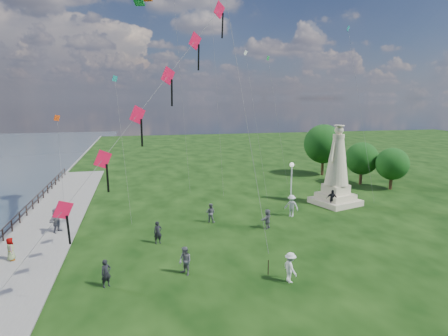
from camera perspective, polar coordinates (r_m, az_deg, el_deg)
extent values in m
cube|color=slate|center=(27.29, -28.39, -12.46)|extent=(5.00, 60.00, 0.10)
cylinder|color=black|center=(31.39, -30.64, -8.85)|extent=(0.11, 0.11, 1.00)
cylinder|color=black|center=(33.21, -29.61, -7.74)|extent=(0.11, 0.11, 1.00)
cylinder|color=black|center=(35.04, -28.69, -6.75)|extent=(0.11, 0.11, 1.00)
cylinder|color=black|center=(36.89, -27.87, -5.85)|extent=(0.11, 0.11, 1.00)
cylinder|color=black|center=(38.75, -27.12, -5.04)|extent=(0.11, 0.11, 1.00)
cylinder|color=black|center=(40.63, -26.45, -4.30)|extent=(0.11, 0.11, 1.00)
cylinder|color=black|center=(42.52, -25.84, -3.63)|extent=(0.11, 0.11, 1.00)
cylinder|color=black|center=(44.41, -25.28, -3.01)|extent=(0.11, 0.11, 1.00)
cylinder|color=black|center=(46.32, -24.77, -2.45)|extent=(0.11, 0.11, 1.00)
cylinder|color=black|center=(48.24, -24.30, -1.93)|extent=(0.11, 0.11, 1.00)
cylinder|color=black|center=(50.16, -23.86, -1.44)|extent=(0.11, 0.11, 1.00)
cylinder|color=black|center=(52.08, -23.46, -1.00)|extent=(0.11, 0.11, 1.00)
cylinder|color=black|center=(54.02, -23.09, -0.58)|extent=(0.11, 0.11, 1.00)
cube|color=#BAAB8C|center=(38.14, 16.57, -4.89)|extent=(4.71, 4.71, 0.54)
cube|color=#BAAB8C|center=(38.01, 16.61, -4.11)|extent=(3.59, 3.59, 0.54)
cube|color=#BAAB8C|center=(37.84, 16.67, -3.06)|extent=(2.47, 2.47, 0.90)
cylinder|color=#BAAB8C|center=(37.01, 17.08, 4.67)|extent=(1.35, 1.35, 0.36)
sphere|color=#BAAB8C|center=(36.96, 17.13, 5.52)|extent=(0.83, 0.83, 0.83)
cylinder|color=#BAAB8C|center=(36.93, 17.17, 6.19)|extent=(0.99, 0.99, 0.09)
cylinder|color=silver|center=(35.27, 10.19, -2.93)|extent=(0.12, 0.12, 4.03)
sphere|color=white|center=(34.84, 10.31, 0.49)|extent=(0.40, 0.40, 0.40)
cylinder|color=#382314|center=(47.71, 20.10, -1.19)|extent=(0.36, 0.36, 1.93)
sphere|color=#10390F|center=(47.34, 20.27, 1.39)|extent=(3.86, 3.86, 3.86)
cylinder|color=#382314|center=(46.32, 24.08, -1.88)|extent=(0.36, 0.36, 1.80)
sphere|color=#10390F|center=(45.96, 24.26, 0.59)|extent=(3.61, 3.61, 3.61)
cylinder|color=#382314|center=(51.89, 14.78, 0.38)|extent=(0.36, 0.36, 2.59)
sphere|color=#10390F|center=(51.47, 14.93, 3.57)|extent=(5.18, 5.18, 5.18)
imported|color=black|center=(22.06, -17.53, -15.06)|extent=(0.68, 0.61, 1.56)
imported|color=#595960|center=(22.46, -5.95, -13.92)|extent=(0.86, 0.97, 1.70)
imported|color=silver|center=(21.88, 10.07, -14.69)|extent=(0.73, 1.19, 1.73)
imported|color=#595960|center=(31.39, -24.13, -7.42)|extent=(1.55, 1.90, 1.90)
imported|color=black|center=(27.22, -10.05, -9.67)|extent=(0.66, 0.51, 1.61)
imported|color=#595960|center=(31.21, -2.07, -6.84)|extent=(0.93, 0.80, 1.62)
imported|color=silver|center=(33.19, 10.25, -5.68)|extent=(1.34, 1.31, 1.91)
imported|color=black|center=(36.43, 16.14, -4.58)|extent=(1.14, 1.07, 1.78)
imported|color=#595960|center=(27.52, -29.74, -10.86)|extent=(0.66, 0.83, 1.48)
imported|color=#595960|center=(29.94, 6.61, -7.71)|extent=(1.48, 1.48, 1.58)
cube|color=red|center=(18.81, -23.31, -5.91)|extent=(0.87, 0.64, 1.03)
cube|color=black|center=(18.96, -22.61, -8.74)|extent=(0.10, 0.28, 1.48)
cube|color=red|center=(19.37, -17.98, 1.28)|extent=(0.87, 0.64, 1.03)
cube|color=black|center=(19.43, -17.32, -1.51)|extent=(0.10, 0.28, 1.48)
cube|color=red|center=(20.38, -13.05, 7.90)|extent=(0.87, 0.64, 1.03)
cube|color=black|center=(20.35, -12.43, 5.24)|extent=(0.10, 0.28, 1.48)
cube|color=red|center=(21.77, -8.53, 13.74)|extent=(0.87, 0.64, 1.03)
cube|color=black|center=(21.65, -7.96, 11.25)|extent=(0.10, 0.28, 1.48)
cube|color=red|center=(23.47, -4.43, 18.74)|extent=(0.87, 0.64, 1.03)
cube|color=black|center=(23.28, -3.90, 16.45)|extent=(0.10, 0.28, 1.48)
cube|color=red|center=(25.41, -0.72, 22.94)|extent=(0.87, 0.64, 1.03)
cube|color=black|center=(25.17, -0.23, 20.86)|extent=(0.10, 0.28, 1.48)
cylinder|color=black|center=(22.68, 6.76, -14.80)|extent=(0.06, 0.06, 0.90)
cube|color=#1A8E39|center=(19.12, -12.89, 23.55)|extent=(0.60, 0.66, 0.31)
cube|color=#158381|center=(35.19, -16.30, 12.95)|extent=(0.51, 0.39, 0.57)
cylinder|color=#595959|center=(32.90, -15.14, 2.88)|extent=(1.02, 5.02, 11.82)
cube|color=silver|center=(41.31, 3.31, 17.12)|extent=(0.51, 0.39, 0.57)
cylinder|color=#595959|center=(38.88, 4.94, 6.57)|extent=(1.02, 5.02, 14.83)
cylinder|color=#595959|center=(42.40, -6.64, 13.41)|extent=(1.02, 5.02, 24.51)
cube|color=#1A8E39|center=(48.55, 6.72, 16.30)|extent=(0.51, 0.39, 0.57)
cylinder|color=#595959|center=(46.20, 8.15, 7.24)|extent=(1.02, 5.02, 15.02)
cube|color=#E0410E|center=(36.00, -24.12, 6.97)|extent=(0.51, 0.39, 0.57)
cylinder|color=#595959|center=(33.92, -23.55, -0.32)|extent=(1.02, 5.01, 8.42)
cylinder|color=#595959|center=(40.88, -1.60, 18.70)|extent=(1.02, 5.02, 31.77)
cube|color=#158381|center=(42.90, 18.40, 19.53)|extent=(0.51, 0.39, 0.57)
cylinder|color=#595959|center=(40.47, 20.14, 7.78)|extent=(1.02, 5.02, 17.16)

